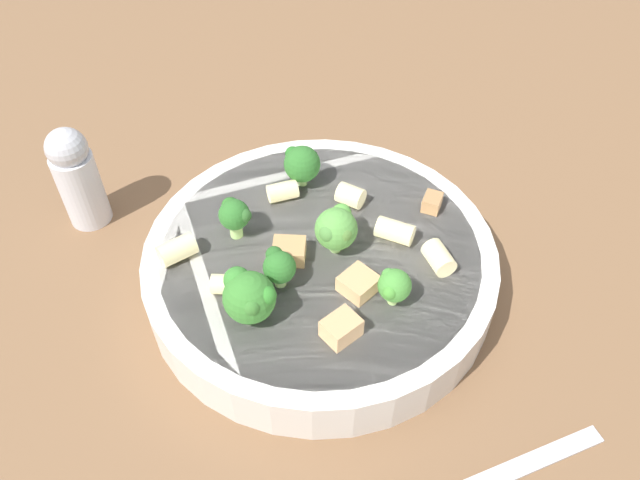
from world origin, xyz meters
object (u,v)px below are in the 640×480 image
broccoli_floret_5 (337,226)px  rigatoni_2 (351,195)px  broccoli_floret_2 (302,163)px  broccoli_floret_4 (279,266)px  chicken_chunk_1 (289,251)px  rigatoni_3 (231,284)px  rigatoni_1 (439,258)px  chicken_chunk_2 (359,284)px  chicken_chunk_3 (341,328)px  broccoli_floret_0 (234,214)px  rigatoni_4 (177,250)px  broccoli_floret_3 (249,296)px  chicken_chunk_0 (432,202)px  rigatoni_0 (395,231)px  pasta_bowl (320,263)px  pepper_shaker (77,177)px  rigatoni_5 (283,191)px  broccoli_floret_1 (394,286)px

broccoli_floret_5 → rigatoni_2: 0.05m
broccoli_floret_2 → broccoli_floret_4: (0.01, 0.11, -0.00)m
broccoli_floret_4 → chicken_chunk_1: size_ratio=1.24×
rigatoni_3 → rigatoni_1: bearing=-168.8°
chicken_chunk_2 → chicken_chunk_3: bearing=73.3°
broccoli_floret_2 → chicken_chunk_3: bearing=102.8°
broccoli_floret_0 → rigatoni_4: broccoli_floret_0 is taller
broccoli_floret_4 → rigatoni_1: broccoli_floret_4 is taller
broccoli_floret_3 → chicken_chunk_0: size_ratio=2.22×
rigatoni_2 → chicken_chunk_1: rigatoni_2 is taller
broccoli_floret_4 → chicken_chunk_1: 0.03m
broccoli_floret_3 → rigatoni_2: 0.14m
rigatoni_4 → rigatoni_0: bearing=-171.0°
pasta_bowl → pepper_shaker: pepper_shaker is taller
broccoli_floret_0 → chicken_chunk_0: broccoli_floret_0 is taller
rigatoni_0 → rigatoni_1: size_ratio=1.15×
pepper_shaker → chicken_chunk_2: bearing=156.0°
pasta_bowl → chicken_chunk_0: chicken_chunk_0 is taller
broccoli_floret_2 → rigatoni_3: bearing=69.6°
broccoli_floret_2 → rigatoni_0: 0.10m
rigatoni_1 → chicken_chunk_0: (-0.00, -0.06, -0.00)m
broccoli_floret_3 → rigatoni_1: bearing=-159.1°
pepper_shaker → rigatoni_4: bearing=141.6°
broccoli_floret_5 → rigatoni_1: 0.08m
broccoli_floret_3 → pepper_shaker: (0.16, -0.13, -0.01)m
broccoli_floret_0 → rigatoni_0: size_ratio=1.19×
broccoli_floret_4 → chicken_chunk_2: bearing=176.1°
chicken_chunk_1 → chicken_chunk_2: (-0.05, 0.03, -0.00)m
chicken_chunk_1 → pepper_shaker: size_ratio=0.26×
rigatoni_3 → pepper_shaker: (0.15, -0.11, 0.00)m
rigatoni_0 → chicken_chunk_0: size_ratio=1.64×
rigatoni_4 → chicken_chunk_0: size_ratio=1.56×
pasta_bowl → broccoli_floret_2: (0.02, -0.08, 0.04)m
rigatoni_0 → chicken_chunk_3: bearing=66.4°
broccoli_floret_4 → chicken_chunk_3: broccoli_floret_4 is taller
rigatoni_5 → pepper_shaker: size_ratio=0.25×
rigatoni_3 → chicken_chunk_1: 0.05m
broccoli_floret_1 → rigatoni_3: size_ratio=1.08×
broccoli_floret_0 → broccoli_floret_3: broccoli_floret_3 is taller
pasta_bowl → chicken_chunk_2: 0.05m
pasta_bowl → chicken_chunk_3: bearing=102.2°
broccoli_floret_5 → rigatoni_4: size_ratio=1.40×
broccoli_floret_0 → rigatoni_1: broccoli_floret_0 is taller
broccoli_floret_3 → rigatoni_1: broccoli_floret_3 is taller
rigatoni_4 → chicken_chunk_2: 0.14m
rigatoni_1 → chicken_chunk_1: (0.11, -0.00, -0.00)m
broccoli_floret_3 → chicken_chunk_3: broccoli_floret_3 is taller
rigatoni_5 → rigatoni_2: bearing=175.7°
chicken_chunk_2 → rigatoni_5: bearing=-56.9°
broccoli_floret_2 → rigatoni_4: broccoli_floret_2 is taller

